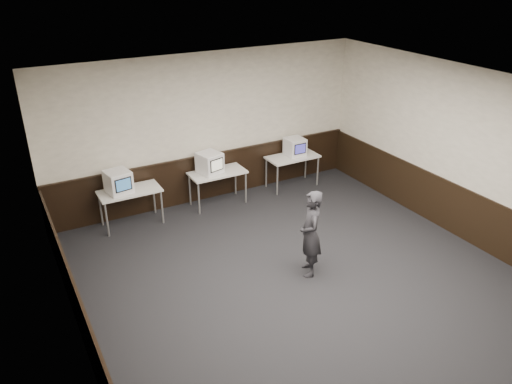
{
  "coord_description": "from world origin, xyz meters",
  "views": [
    {
      "loc": [
        -3.99,
        -5.34,
        4.94
      ],
      "look_at": [
        -0.16,
        1.6,
        1.15
      ],
      "focal_mm": 35.0,
      "sensor_mm": 36.0,
      "label": 1
    }
  ],
  "objects_px": {
    "emac_left": "(118,182)",
    "emac_center": "(210,163)",
    "desk_center": "(217,175)",
    "person": "(311,234)",
    "desk_right": "(292,159)",
    "desk_left": "(130,194)",
    "emac_right": "(295,147)"
  },
  "relations": [
    {
      "from": "emac_center",
      "to": "emac_right",
      "type": "xyz_separation_m",
      "value": [
        2.13,
        -0.01,
        -0.02
      ]
    },
    {
      "from": "emac_center",
      "to": "emac_right",
      "type": "distance_m",
      "value": 2.13
    },
    {
      "from": "emac_left",
      "to": "desk_right",
      "type": "bearing_deg",
      "value": -9.74
    },
    {
      "from": "desk_right",
      "to": "emac_center",
      "type": "distance_m",
      "value": 2.07
    },
    {
      "from": "desk_left",
      "to": "emac_center",
      "type": "bearing_deg",
      "value": 1.33
    },
    {
      "from": "desk_left",
      "to": "desk_center",
      "type": "distance_m",
      "value": 1.9
    },
    {
      "from": "desk_right",
      "to": "emac_right",
      "type": "height_order",
      "value": "emac_right"
    },
    {
      "from": "emac_center",
      "to": "emac_right",
      "type": "height_order",
      "value": "emac_center"
    },
    {
      "from": "desk_left",
      "to": "desk_right",
      "type": "bearing_deg",
      "value": 0.0
    },
    {
      "from": "emac_right",
      "to": "desk_right",
      "type": "bearing_deg",
      "value": -158.57
    },
    {
      "from": "desk_left",
      "to": "emac_right",
      "type": "bearing_deg",
      "value": 0.45
    },
    {
      "from": "desk_right",
      "to": "emac_left",
      "type": "height_order",
      "value": "emac_left"
    },
    {
      "from": "desk_center",
      "to": "emac_center",
      "type": "bearing_deg",
      "value": 164.76
    },
    {
      "from": "emac_left",
      "to": "person",
      "type": "height_order",
      "value": "person"
    },
    {
      "from": "emac_left",
      "to": "emac_center",
      "type": "bearing_deg",
      "value": -8.67
    },
    {
      "from": "emac_center",
      "to": "person",
      "type": "xyz_separation_m",
      "value": [
        0.4,
        -3.17,
        -0.21
      ]
    },
    {
      "from": "desk_left",
      "to": "emac_left",
      "type": "distance_m",
      "value": 0.35
    },
    {
      "from": "desk_left",
      "to": "desk_center",
      "type": "height_order",
      "value": "same"
    },
    {
      "from": "desk_left",
      "to": "emac_center",
      "type": "distance_m",
      "value": 1.78
    },
    {
      "from": "emac_right",
      "to": "person",
      "type": "bearing_deg",
      "value": -118.69
    },
    {
      "from": "desk_center",
      "to": "desk_right",
      "type": "bearing_deg",
      "value": 0.0
    },
    {
      "from": "emac_center",
      "to": "person",
      "type": "height_order",
      "value": "person"
    },
    {
      "from": "desk_left",
      "to": "person",
      "type": "distance_m",
      "value": 3.79
    },
    {
      "from": "desk_left",
      "to": "emac_right",
      "type": "distance_m",
      "value": 3.89
    },
    {
      "from": "desk_right",
      "to": "emac_center",
      "type": "xyz_separation_m",
      "value": [
        -2.05,
        0.04,
        0.29
      ]
    },
    {
      "from": "person",
      "to": "desk_center",
      "type": "bearing_deg",
      "value": -152.29
    },
    {
      "from": "desk_center",
      "to": "person",
      "type": "height_order",
      "value": "person"
    },
    {
      "from": "emac_left",
      "to": "emac_right",
      "type": "relative_size",
      "value": 1.21
    },
    {
      "from": "emac_left",
      "to": "emac_right",
      "type": "xyz_separation_m",
      "value": [
        4.07,
        0.02,
        -0.02
      ]
    },
    {
      "from": "desk_center",
      "to": "emac_right",
      "type": "bearing_deg",
      "value": 0.88
    },
    {
      "from": "desk_center",
      "to": "emac_left",
      "type": "distance_m",
      "value": 2.11
    },
    {
      "from": "emac_center",
      "to": "desk_left",
      "type": "bearing_deg",
      "value": 166.55
    }
  ]
}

